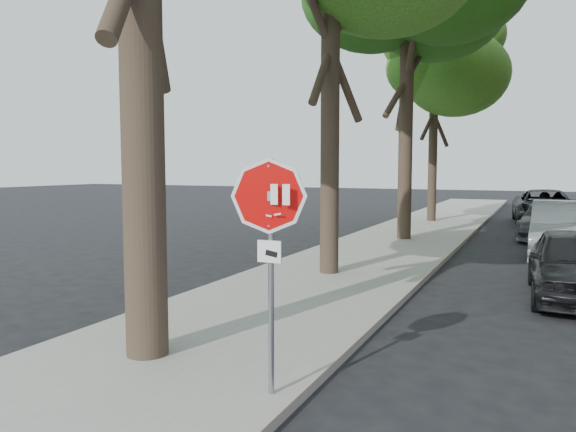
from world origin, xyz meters
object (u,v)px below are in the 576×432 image
at_px(stop_sign, 270,230).
at_px(car_b, 566,232).
at_px(tree_far, 435,66).
at_px(tree_mid_b, 408,8).
at_px(car_d, 545,207).
at_px(car_c, 550,220).
at_px(car_a, 575,264).

relative_size(stop_sign, car_b, 0.52).
bearing_deg(tree_far, car_b, -60.21).
height_order(stop_sign, tree_mid_b, tree_mid_b).
bearing_deg(tree_far, stop_sign, -84.54).
distance_m(tree_far, car_d, 8.17).
xyz_separation_m(stop_sign, car_b, (3.30, 11.84, -1.12)).
height_order(tree_far, car_b, tree_far).
relative_size(tree_mid_b, car_c, 2.17).
bearing_deg(tree_mid_b, tree_far, 92.44).
xyz_separation_m(tree_mid_b, tree_far, (-0.30, 6.99, -0.78)).
height_order(tree_mid_b, car_a, tree_mid_b).
relative_size(stop_sign, tree_mid_b, 0.25).
height_order(stop_sign, car_a, stop_sign).
bearing_deg(tree_mid_b, car_b, -24.68).
distance_m(stop_sign, tree_far, 21.88).
distance_m(car_a, car_c, 10.11).
height_order(car_b, car_c, car_b).
bearing_deg(car_b, car_c, 94.65).
distance_m(tree_mid_b, car_b, 9.05).
bearing_deg(tree_mid_b, car_d, 61.74).
relative_size(stop_sign, car_d, 0.46).
xyz_separation_m(tree_mid_b, car_d, (4.54, 8.44, -7.20)).
distance_m(tree_far, car_a, 16.49).
xyz_separation_m(car_b, car_d, (-0.49, 10.75, -0.04)).
bearing_deg(car_c, stop_sign, -95.98).
xyz_separation_m(stop_sign, car_d, (2.81, 22.59, -1.16)).
xyz_separation_m(car_a, car_d, (-0.49, 15.64, 0.09)).
bearing_deg(car_c, car_d, 95.15).
xyz_separation_m(tree_far, car_b, (5.32, -9.30, -6.38)).
distance_m(tree_far, car_c, 9.16).
relative_size(tree_far, car_a, 2.26).
relative_size(tree_far, car_d, 1.64).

